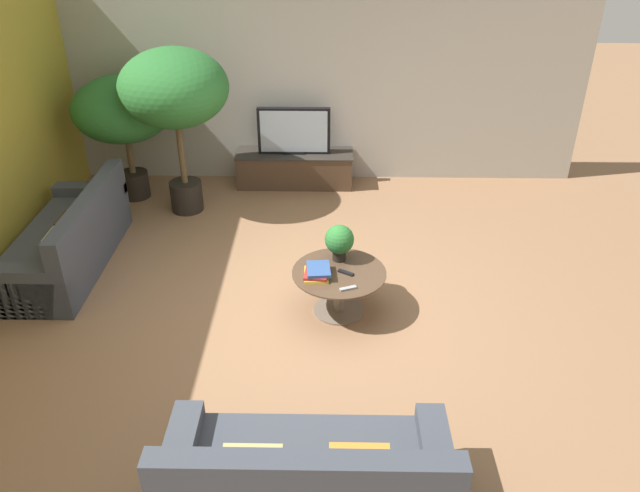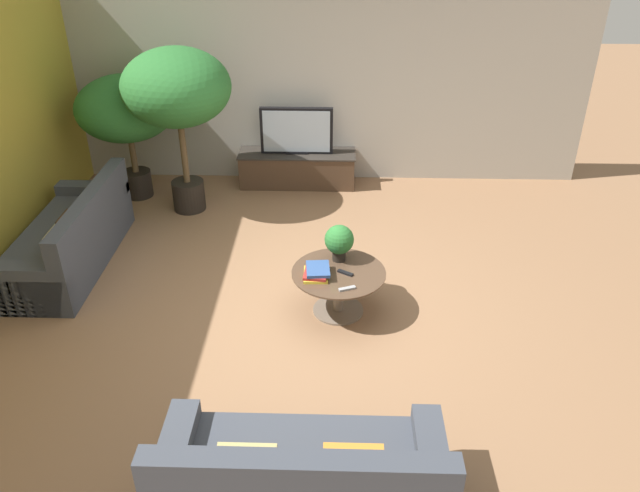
% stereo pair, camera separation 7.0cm
% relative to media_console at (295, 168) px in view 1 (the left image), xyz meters
% --- Properties ---
extents(ground_plane, '(24.00, 24.00, 0.00)m').
position_rel_media_console_xyz_m(ground_plane, '(0.21, -2.94, -0.24)').
color(ground_plane, '#8C6647').
extents(back_wall_stone, '(7.40, 0.12, 3.00)m').
position_rel_media_console_xyz_m(back_wall_stone, '(0.21, 0.32, 1.26)').
color(back_wall_stone, '#A39E93').
rests_on(back_wall_stone, ground).
extents(media_console, '(1.61, 0.50, 0.47)m').
position_rel_media_console_xyz_m(media_console, '(0.00, 0.00, 0.00)').
color(media_console, '#473323').
rests_on(media_console, ground).
extents(television, '(0.98, 0.13, 0.64)m').
position_rel_media_console_xyz_m(television, '(0.00, -0.00, 0.54)').
color(television, black).
rests_on(television, media_console).
extents(coffee_table, '(0.91, 0.91, 0.46)m').
position_rel_media_console_xyz_m(coffee_table, '(0.59, -2.99, 0.07)').
color(coffee_table, '#756656').
rests_on(coffee_table, ground).
extents(couch_by_wall, '(0.84, 2.06, 0.84)m').
position_rel_media_console_xyz_m(couch_by_wall, '(-2.36, -2.17, 0.04)').
color(couch_by_wall, '#3D424C').
rests_on(couch_by_wall, ground).
extents(couch_near_entry, '(1.88, 0.84, 0.84)m').
position_rel_media_console_xyz_m(couch_near_entry, '(0.36, -5.28, 0.04)').
color(couch_near_entry, '#3D424C').
rests_on(couch_near_entry, ground).
extents(potted_palm_tall, '(1.25, 1.25, 1.63)m').
position_rel_media_console_xyz_m(potted_palm_tall, '(-2.13, -0.43, 0.93)').
color(potted_palm_tall, black).
rests_on(potted_palm_tall, ground).
extents(potted_palm_corner, '(1.30, 1.30, 2.06)m').
position_rel_media_console_xyz_m(potted_palm_corner, '(-1.35, -0.81, 1.29)').
color(potted_palm_corner, black).
rests_on(potted_palm_corner, ground).
extents(potted_plant_tabletop, '(0.29, 0.29, 0.37)m').
position_rel_media_console_xyz_m(potted_plant_tabletop, '(0.59, -2.77, 0.43)').
color(potted_plant_tabletop, black).
rests_on(potted_plant_tabletop, coffee_table).
extents(book_stack, '(0.26, 0.30, 0.09)m').
position_rel_media_console_xyz_m(book_stack, '(0.38, -3.07, 0.26)').
color(book_stack, gold).
rests_on(book_stack, coffee_table).
extents(remote_black, '(0.16, 0.12, 0.02)m').
position_rel_media_console_xyz_m(remote_black, '(0.65, -3.02, 0.22)').
color(remote_black, black).
rests_on(remote_black, coffee_table).
extents(remote_silver, '(0.16, 0.09, 0.02)m').
position_rel_media_console_xyz_m(remote_silver, '(0.66, -3.29, 0.22)').
color(remote_silver, gray).
rests_on(remote_silver, coffee_table).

